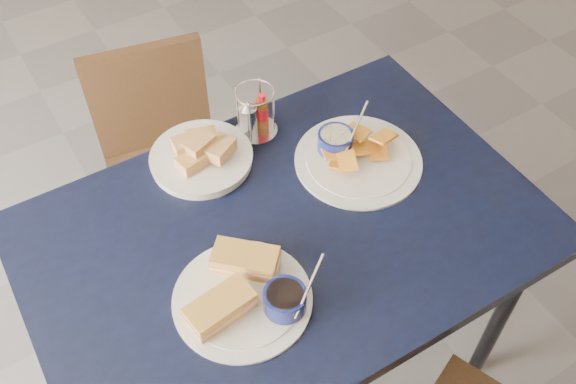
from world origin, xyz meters
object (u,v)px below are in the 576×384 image
sandwich_plate (246,292)px  plantain_plate (352,154)px  dining_table (286,246)px  chair_far (158,149)px  condiment_caddy (254,115)px  bread_basket (201,155)px

sandwich_plate → plantain_plate: (0.42, 0.21, -0.01)m
dining_table → sandwich_plate: sandwich_plate is taller
chair_far → sandwich_plate: 0.87m
sandwich_plate → condiment_caddy: 0.50m
sandwich_plate → plantain_plate: 0.47m
sandwich_plate → plantain_plate: bearing=26.9°
sandwich_plate → chair_far: bearing=82.9°
dining_table → chair_far: chair_far is taller
dining_table → chair_far: 0.72m
dining_table → bread_basket: size_ratio=4.67×
bread_basket → plantain_plate: bearing=-29.8°
chair_far → bread_basket: (-0.00, -0.39, 0.33)m
dining_table → bread_basket: (-0.07, 0.29, 0.09)m
dining_table → condiment_caddy: 0.35m
chair_far → bread_basket: 0.51m
condiment_caddy → dining_table: bearing=-106.9°
dining_table → chair_far: bearing=95.6°
sandwich_plate → bread_basket: 0.41m
chair_far → condiment_caddy: (0.16, -0.37, 0.36)m
dining_table → sandwich_plate: size_ratio=3.77×
chair_far → plantain_plate: (0.32, -0.58, 0.32)m
chair_far → bread_basket: size_ratio=3.09×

